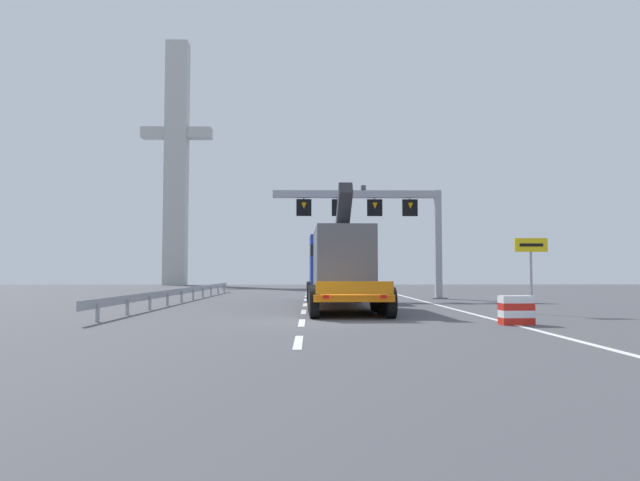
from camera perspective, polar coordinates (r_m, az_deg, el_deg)
ground at (r=19.39m, az=-0.57°, el=-8.02°), size 112.00×112.00×0.00m
lane_markings at (r=43.63m, az=-1.32°, el=-5.33°), size 0.20×63.17×0.01m
edge_line_right at (r=31.99m, az=10.53°, el=-6.06°), size 0.20×63.00×0.01m
overhead_lane_gantry at (r=35.39m, az=5.89°, el=2.89°), size 10.66×0.90×6.99m
heavy_haul_truck_orange at (r=27.56m, az=1.83°, el=-2.45°), size 3.24×14.11×5.30m
exit_sign_yellow at (r=23.80m, az=20.39°, el=-1.61°), size 1.29×0.15×2.97m
crash_barrier_striped at (r=18.81m, az=19.06°, el=-6.62°), size 1.03×0.56×0.90m
guardrail_left at (r=33.26m, az=-13.20°, el=-4.96°), size 0.13×30.34×0.76m
bridge_pylon_distant at (r=76.15m, az=-14.18°, el=7.89°), size 9.00×2.00×31.52m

